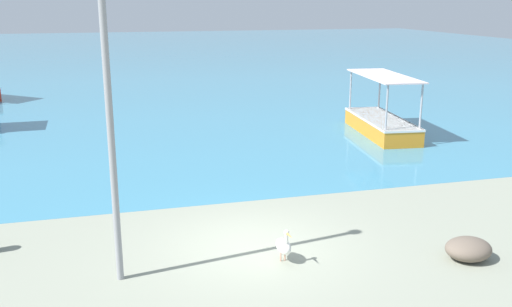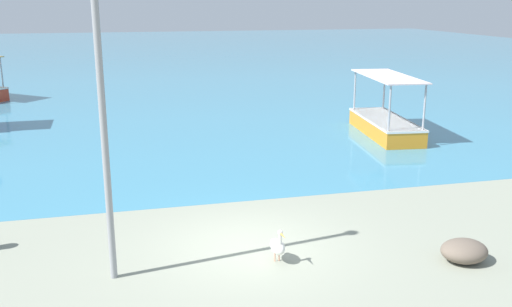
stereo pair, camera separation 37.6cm
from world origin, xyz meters
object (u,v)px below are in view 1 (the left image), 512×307
object	(u,v)px
fishing_boat_outer	(381,122)
net_pile	(468,249)
lamp_post	(109,110)
pelican	(284,246)

from	to	relation	value
fishing_boat_outer	net_pile	xyz separation A→B (m)	(-3.79, -11.52, -0.27)
fishing_boat_outer	lamp_post	world-z (taller)	lamp_post
net_pile	lamp_post	bearing A→B (deg)	171.74
fishing_boat_outer	pelican	size ratio (longest dim) A/B	6.41
pelican	lamp_post	distance (m)	4.67
fishing_boat_outer	net_pile	bearing A→B (deg)	-108.21
lamp_post	net_pile	distance (m)	8.17
pelican	lamp_post	size ratio (longest dim) A/B	0.13
pelican	net_pile	xyz separation A→B (m)	(3.95, -0.96, -0.13)
fishing_boat_outer	pelican	distance (m)	13.09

